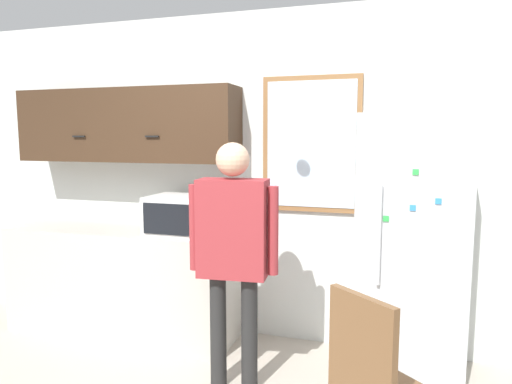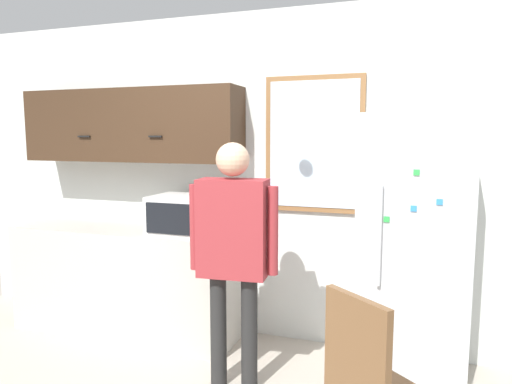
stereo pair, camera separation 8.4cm
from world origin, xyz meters
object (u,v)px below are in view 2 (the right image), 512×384
(microwave, at_px, (186,215))
(chair, at_px, (371,384))
(refrigerator, at_px, (412,249))
(person, at_px, (233,241))

(microwave, relative_size, chair, 0.56)
(refrigerator, height_order, chair, refrigerator)
(person, relative_size, refrigerator, 0.90)
(microwave, xyz_separation_m, refrigerator, (1.72, 0.02, -0.15))
(person, height_order, refrigerator, refrigerator)
(microwave, bearing_deg, person, -40.06)
(chair, bearing_deg, microwave, 4.34)
(microwave, relative_size, refrigerator, 0.30)
(person, bearing_deg, microwave, 134.69)
(refrigerator, bearing_deg, microwave, -179.38)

